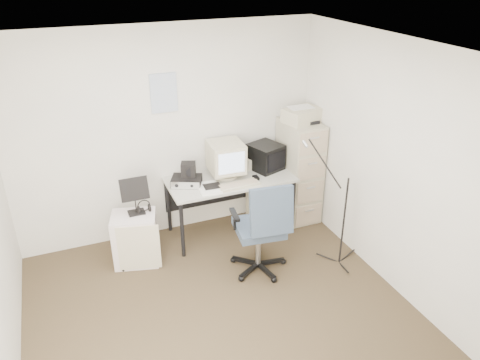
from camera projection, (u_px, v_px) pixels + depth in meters
name	position (u px, v px, depth m)	size (l,w,h in m)	color
floor	(225.00, 320.00, 4.47)	(3.60, 3.60, 0.01)	#403725
ceiling	(220.00, 54.00, 3.36)	(3.60, 3.60, 0.01)	white
wall_back	(168.00, 135.00, 5.41)	(3.60, 0.02, 2.50)	silver
wall_right	(396.00, 171.00, 4.53)	(0.02, 3.60, 2.50)	silver
wall_calendar	(164.00, 93.00, 5.17)	(0.30, 0.02, 0.44)	white
filing_cabinet	(299.00, 171.00, 5.95)	(0.40, 0.60, 1.30)	#B2AB8B
printer	(302.00, 115.00, 5.63)	(0.44, 0.30, 0.17)	beige
desk	(231.00, 205.00, 5.72)	(1.50, 0.70, 0.73)	#A5A18D
crt_monitor	(226.00, 160.00, 5.52)	(0.39, 0.41, 0.43)	beige
crt_tv	(265.00, 157.00, 5.75)	(0.35, 0.37, 0.32)	black
desk_speaker	(250.00, 165.00, 5.75)	(0.07, 0.07, 0.14)	beige
keyboard	(238.00, 185.00, 5.38)	(0.49, 0.17, 0.03)	beige
mouse	(256.00, 178.00, 5.54)	(0.06, 0.10, 0.03)	black
radio_receiver	(187.00, 181.00, 5.39)	(0.34, 0.24, 0.10)	black
radio_speaker	(188.00, 170.00, 5.36)	(0.16, 0.15, 0.16)	black
papers	(209.00, 188.00, 5.32)	(0.24, 0.32, 0.02)	white
pc_tower	(262.00, 207.00, 5.95)	(0.22, 0.49, 0.46)	beige
office_chair	(259.00, 226.00, 4.95)	(0.63, 0.63, 1.09)	#465870
side_cart	(135.00, 239.00, 5.19)	(0.48, 0.38, 0.59)	silver
music_stand	(135.00, 195.00, 5.01)	(0.30, 0.16, 0.44)	black
headphones	(144.00, 208.00, 5.11)	(0.16, 0.16, 0.03)	black
mic_stand	(345.00, 209.00, 4.99)	(0.02, 0.02, 1.38)	black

